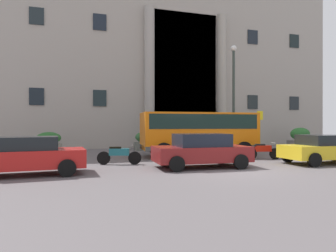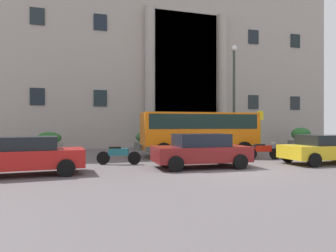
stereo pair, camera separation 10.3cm
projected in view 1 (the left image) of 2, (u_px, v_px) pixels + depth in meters
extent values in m
cube|color=#5B5557|center=(238.00, 172.00, 11.84)|extent=(80.00, 64.00, 0.12)
cube|color=#A1988E|center=(144.00, 52.00, 28.57)|extent=(33.57, 9.00, 17.70)
cube|color=black|center=(185.00, 80.00, 25.07)|extent=(5.54, 0.12, 11.29)
cylinder|color=#9E9890|center=(149.00, 77.00, 23.86)|extent=(0.83, 0.83, 11.29)
cylinder|color=#A29A8E|center=(221.00, 81.00, 25.70)|extent=(0.83, 0.83, 11.29)
cube|color=black|center=(37.00, 96.00, 21.65)|extent=(1.01, 0.08, 1.25)
cube|color=black|center=(100.00, 98.00, 22.95)|extent=(1.01, 0.08, 1.25)
cube|color=black|center=(253.00, 102.00, 26.83)|extent=(1.01, 0.08, 1.25)
cube|color=black|center=(294.00, 103.00, 28.13)|extent=(1.01, 0.08, 1.25)
cube|color=#1D2529|center=(37.00, 16.00, 21.64)|extent=(1.01, 0.08, 1.25)
cube|color=black|center=(100.00, 22.00, 22.93)|extent=(1.01, 0.08, 1.25)
cube|color=black|center=(253.00, 37.00, 26.82)|extent=(1.01, 0.08, 1.25)
cube|color=black|center=(294.00, 41.00, 28.11)|extent=(1.01, 0.08, 1.25)
cube|color=orange|center=(198.00, 131.00, 17.27)|extent=(6.67, 2.91, 2.07)
cube|color=black|center=(198.00, 122.00, 17.27)|extent=(6.28, 2.91, 0.81)
cube|color=black|center=(249.00, 125.00, 17.95)|extent=(0.22, 2.02, 1.01)
cube|color=#474A49|center=(198.00, 147.00, 17.27)|extent=(6.67, 2.95, 0.24)
cylinder|color=black|center=(227.00, 147.00, 18.93)|extent=(0.92, 0.35, 0.90)
cylinder|color=black|center=(244.00, 150.00, 16.58)|extent=(0.92, 0.35, 0.90)
cylinder|color=black|center=(156.00, 148.00, 17.96)|extent=(0.92, 0.35, 0.90)
cylinder|color=black|center=(164.00, 151.00, 15.62)|extent=(0.92, 0.35, 0.90)
cylinder|color=#9B9715|center=(260.00, 132.00, 20.41)|extent=(0.08, 0.08, 2.73)
cube|color=yellow|center=(260.00, 115.00, 20.38)|extent=(0.44, 0.03, 0.60)
cube|color=gray|center=(242.00, 145.00, 23.34)|extent=(2.13, 0.86, 0.57)
ellipsoid|color=#244F1A|center=(242.00, 135.00, 23.34)|extent=(2.05, 0.77, 0.97)
cube|color=gray|center=(49.00, 148.00, 19.43)|extent=(1.60, 0.70, 0.59)
ellipsoid|color=#296029|center=(49.00, 138.00, 19.43)|extent=(1.54, 0.63, 0.77)
cube|color=slate|center=(145.00, 146.00, 21.74)|extent=(1.42, 0.98, 0.55)
ellipsoid|color=#326235|center=(145.00, 137.00, 21.74)|extent=(1.37, 0.88, 0.79)
cube|color=slate|center=(300.00, 143.00, 25.22)|extent=(1.98, 0.95, 0.54)
ellipsoid|color=#2B682C|center=(300.00, 134.00, 25.22)|extent=(1.90, 0.86, 1.07)
cube|color=gray|center=(195.00, 146.00, 22.27)|extent=(1.48, 0.85, 0.55)
ellipsoid|color=#2F6536|center=(195.00, 135.00, 22.26)|extent=(1.42, 0.77, 1.06)
cube|color=red|center=(25.00, 159.00, 10.75)|extent=(4.24, 2.04, 0.65)
cube|color=black|center=(25.00, 143.00, 10.75)|extent=(2.33, 1.70, 0.47)
cylinder|color=black|center=(65.00, 162.00, 12.07)|extent=(0.63, 0.24, 0.62)
cylinder|color=black|center=(67.00, 168.00, 10.43)|extent=(0.63, 0.24, 0.62)
cube|color=gold|center=(325.00, 151.00, 14.09)|extent=(4.12, 1.87, 0.61)
cube|color=black|center=(325.00, 140.00, 14.09)|extent=(2.24, 1.61, 0.47)
cylinder|color=black|center=(334.00, 154.00, 15.31)|extent=(0.62, 0.22, 0.62)
cylinder|color=black|center=(288.00, 156.00, 14.57)|extent=(0.62, 0.22, 0.62)
cylinder|color=black|center=(315.00, 160.00, 12.87)|extent=(0.62, 0.22, 0.62)
cube|color=maroon|center=(201.00, 154.00, 12.78)|extent=(4.08, 2.00, 0.64)
cube|color=black|center=(201.00, 140.00, 12.78)|extent=(2.23, 1.71, 0.53)
cylinder|color=black|center=(221.00, 157.00, 14.04)|extent=(0.63, 0.22, 0.62)
cylinder|color=black|center=(241.00, 162.00, 12.24)|extent=(0.63, 0.22, 0.62)
cylinder|color=black|center=(165.00, 159.00, 13.33)|extent=(0.63, 0.22, 0.62)
cylinder|color=black|center=(177.00, 164.00, 11.53)|extent=(0.63, 0.22, 0.62)
cylinder|color=black|center=(275.00, 154.00, 15.82)|extent=(0.61, 0.22, 0.60)
cylinder|color=black|center=(251.00, 154.00, 15.71)|extent=(0.61, 0.24, 0.60)
cube|color=#B51A0F|center=(263.00, 148.00, 15.76)|extent=(0.86, 0.41, 0.32)
cube|color=black|center=(260.00, 145.00, 15.75)|extent=(0.55, 0.30, 0.12)
cylinder|color=#A5A5A8|center=(273.00, 143.00, 15.81)|extent=(0.14, 0.54, 0.03)
cylinder|color=black|center=(135.00, 158.00, 13.74)|extent=(0.60, 0.26, 0.60)
cylinder|color=black|center=(104.00, 158.00, 13.71)|extent=(0.61, 0.28, 0.60)
cube|color=#1C646C|center=(119.00, 152.00, 13.73)|extent=(0.94, 0.48, 0.32)
cube|color=black|center=(115.00, 148.00, 13.72)|extent=(0.55, 0.33, 0.12)
cylinder|color=#A5A5A8|center=(132.00, 145.00, 13.74)|extent=(0.18, 0.54, 0.03)
cylinder|color=#313C36|center=(234.00, 101.00, 20.59)|extent=(0.18, 0.18, 6.93)
sphere|color=white|center=(234.00, 48.00, 20.58)|extent=(0.40, 0.40, 0.40)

